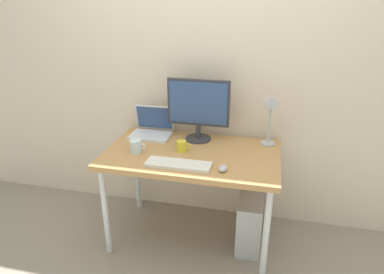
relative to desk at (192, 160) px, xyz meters
name	(u,v)px	position (x,y,z in m)	size (l,w,h in m)	color
ground_plane	(192,236)	(0.00, 0.00, -0.68)	(6.00, 6.00, 0.00)	gray
back_wall	(205,66)	(0.00, 0.44, 0.62)	(4.40, 0.04, 2.60)	beige
desk	(192,160)	(0.00, 0.00, 0.00)	(1.27, 0.75, 0.75)	#B7844C
monitor	(198,107)	(-0.01, 0.24, 0.34)	(0.48, 0.20, 0.48)	#333338
laptop	(152,128)	(-0.39, 0.26, 0.13)	(0.32, 0.26, 0.23)	silver
desk_lamp	(271,108)	(0.53, 0.24, 0.37)	(0.11, 0.16, 0.43)	#B2B2B7
keyboard	(178,164)	(-0.04, -0.24, 0.08)	(0.44, 0.14, 0.02)	silver
mouse	(223,168)	(0.26, -0.23, 0.08)	(0.06, 0.09, 0.03)	#B2B2B7
coffee_mug	(182,146)	(-0.08, 0.00, 0.11)	(0.11, 0.07, 0.08)	yellow
glass_cup	(136,146)	(-0.39, -0.10, 0.12)	(0.12, 0.08, 0.10)	silver
computer_tower	(250,222)	(0.45, 0.00, -0.47)	(0.18, 0.36, 0.42)	#B2B2B7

